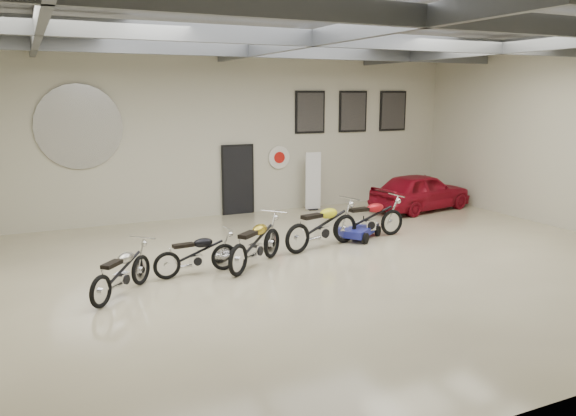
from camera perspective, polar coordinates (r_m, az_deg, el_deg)
name	(u,v)px	position (r m, az deg, el deg)	size (l,w,h in m)	color
floor	(312,268)	(12.11, 2.41, -6.14)	(16.00, 12.00, 0.01)	#C2B794
ceiling	(314,25)	(11.62, 2.63, 18.07)	(16.00, 12.00, 0.01)	gray
back_wall	(221,134)	(17.13, -6.86, 7.51)	(16.00, 0.02, 5.00)	beige
ceiling_beams	(314,38)	(11.60, 2.62, 16.84)	(15.80, 11.80, 0.32)	#575A5F
door	(238,180)	(17.41, -5.13, 2.80)	(0.92, 0.08, 2.10)	black
logo_plaque	(79,127)	(16.27, -20.46, 7.73)	(2.30, 0.06, 1.16)	silver
poster_left	(310,112)	(18.23, 2.25, 9.70)	(1.05, 0.08, 1.35)	black
poster_mid	(353,112)	(19.01, 6.61, 9.71)	(1.05, 0.08, 1.35)	black
poster_right	(393,111)	(19.89, 10.60, 9.67)	(1.05, 0.08, 1.35)	black
oil_sign	(279,157)	(17.84, -0.92, 5.16)	(0.72, 0.10, 0.72)	white
banner_stand	(313,181)	(17.97, 2.56, 2.73)	(0.51, 0.20, 1.87)	white
motorcycle_silver	(121,271)	(10.83, -16.57, -6.13)	(1.83, 0.57, 0.95)	silver
motorcycle_black	(196,253)	(11.72, -9.34, -4.54)	(1.77, 0.55, 0.92)	silver
motorcycle_gold	(256,242)	(12.10, -3.32, -3.47)	(2.10, 0.65, 1.09)	silver
motorcycle_yellow	(322,225)	(13.54, 3.50, -1.70)	(2.23, 0.69, 1.16)	silver
motorcycle_red	(369,218)	(14.58, 8.23, -0.97)	(2.12, 0.66, 1.10)	silver
go_kart	(363,227)	(14.72, 7.58, -1.89)	(1.57, 0.71, 0.57)	navy
vintage_car	(421,191)	(18.45, 13.33, 1.65)	(3.58, 1.44, 1.22)	maroon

